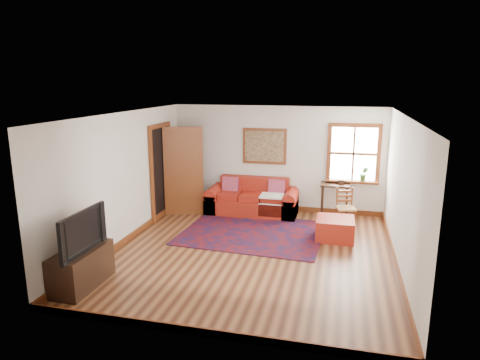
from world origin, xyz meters
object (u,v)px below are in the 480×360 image
(red_leather_sofa, at_px, (252,202))
(red_ottoman, at_px, (335,229))
(side_table, at_px, (335,189))
(ladder_back_chair, at_px, (345,206))
(media_cabinet, at_px, (82,268))

(red_leather_sofa, xyz_separation_m, red_ottoman, (1.94, -1.27, -0.07))
(red_leather_sofa, xyz_separation_m, side_table, (1.89, 0.19, 0.38))
(side_table, bearing_deg, red_leather_sofa, -174.14)
(ladder_back_chair, bearing_deg, red_leather_sofa, 168.35)
(ladder_back_chair, distance_m, media_cabinet, 5.42)
(side_table, distance_m, media_cabinet, 5.74)
(red_ottoman, relative_size, media_cabinet, 0.68)
(red_leather_sofa, relative_size, media_cabinet, 1.96)
(red_leather_sofa, distance_m, red_ottoman, 2.32)
(side_table, xyz_separation_m, media_cabinet, (-3.63, -4.43, -0.35))
(red_leather_sofa, xyz_separation_m, ladder_back_chair, (2.13, -0.44, 0.17))
(red_ottoman, distance_m, media_cabinet, 4.73)
(red_ottoman, xyz_separation_m, side_table, (-0.06, 1.46, 0.44))
(media_cabinet, bearing_deg, side_table, 50.72)
(red_leather_sofa, relative_size, side_table, 2.73)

